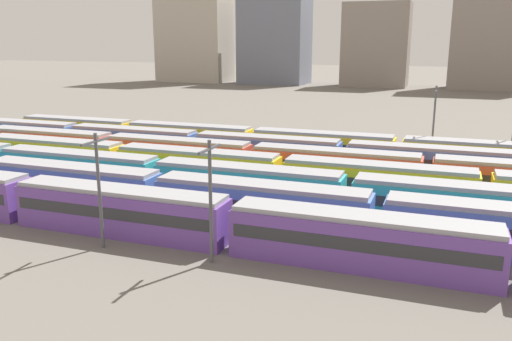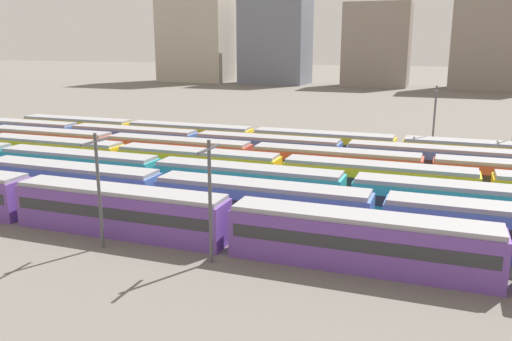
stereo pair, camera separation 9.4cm
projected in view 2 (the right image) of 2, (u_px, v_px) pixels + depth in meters
The scene contains 15 objects.
ground_plane at pixel (43, 168), 63.41m from camera, with size 600.00×600.00×0.00m, color #666059.
train_track_0 at pixel (230, 224), 38.41m from camera, with size 74.70×3.06×3.75m.
train_track_1 at pixel (159, 194), 46.13m from camera, with size 74.70×3.06×3.75m.
train_track_2 at pixel (247, 185), 48.79m from camera, with size 93.60×3.06×3.75m.
train_track_3 at pixel (377, 182), 49.79m from camera, with size 93.60×3.06×3.75m.
train_track_4 at pixel (427, 174), 53.11m from camera, with size 112.50×3.06×3.75m.
train_track_5 at pixel (267, 151), 64.14m from camera, with size 93.60×3.06×3.75m.
train_track_6 at pixel (253, 142), 70.13m from camera, with size 74.70×3.06×3.75m.
catenary_pole_0 at pixel (99, 185), 37.97m from camera, with size 0.24×3.20×8.60m.
catenary_pole_2 at pixel (210, 195), 35.27m from camera, with size 0.24×3.20×8.62m.
catenary_pole_3 at pixel (434, 121), 64.24m from camera, with size 0.24×3.20×9.73m.
distant_building_0 at pixel (195, 21), 198.14m from camera, with size 26.17×16.07×45.31m, color #B2A899.
distant_building_1 at pixel (276, 41), 189.32m from camera, with size 23.45×17.30×29.96m, color slate.
distant_building_2 at pixel (377, 45), 177.62m from camera, with size 21.63×14.56×27.62m, color gray.
distant_building_3 at pixel (498, 30), 164.16m from camera, with size 27.41×14.80×37.15m, color gray.
Camera 2 is at (45.23, -33.53, 14.86)m, focal length 36.90 mm.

